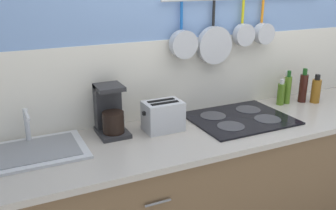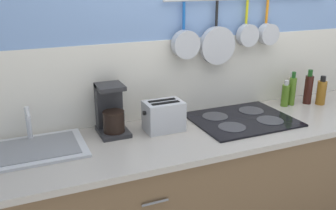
{
  "view_description": "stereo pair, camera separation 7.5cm",
  "coord_description": "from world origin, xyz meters",
  "px_view_note": "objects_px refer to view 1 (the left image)",
  "views": [
    {
      "loc": [
        -1.46,
        -1.78,
        1.77
      ],
      "look_at": [
        -0.61,
        0.0,
        1.09
      ],
      "focal_mm": 40.0,
      "sensor_mm": 36.0,
      "label": 1
    },
    {
      "loc": [
        -1.39,
        -1.82,
        1.77
      ],
      "look_at": [
        -0.61,
        0.0,
        1.09
      ],
      "focal_mm": 40.0,
      "sensor_mm": 36.0,
      "label": 2
    }
  ],
  "objects_px": {
    "bottle_olive_oil": "(316,90)",
    "toaster": "(163,116)",
    "bottle_sesame_oil": "(286,87)",
    "bottle_cooking_wine": "(303,87)",
    "bottle_vinegar": "(281,94)",
    "coffee_maker": "(110,113)",
    "bottle_dish_soap": "(288,89)"
  },
  "relations": [
    {
      "from": "toaster",
      "to": "bottle_cooking_wine",
      "type": "xyz_separation_m",
      "value": [
        1.15,
        0.05,
        0.02
      ]
    },
    {
      "from": "toaster",
      "to": "bottle_olive_oil",
      "type": "height_order",
      "value": "bottle_olive_oil"
    },
    {
      "from": "bottle_vinegar",
      "to": "bottle_sesame_oil",
      "type": "bearing_deg",
      "value": 35.41
    },
    {
      "from": "toaster",
      "to": "bottle_sesame_oil",
      "type": "bearing_deg",
      "value": 8.11
    },
    {
      "from": "bottle_sesame_oil",
      "to": "bottle_cooking_wine",
      "type": "bearing_deg",
      "value": -58.19
    },
    {
      "from": "bottle_vinegar",
      "to": "bottle_dish_soap",
      "type": "xyz_separation_m",
      "value": [
        0.06,
        0.0,
        0.02
      ]
    },
    {
      "from": "bottle_cooking_wine",
      "to": "toaster",
      "type": "bearing_deg",
      "value": -177.59
    },
    {
      "from": "toaster",
      "to": "bottle_cooking_wine",
      "type": "bearing_deg",
      "value": 2.41
    },
    {
      "from": "coffee_maker",
      "to": "toaster",
      "type": "bearing_deg",
      "value": -17.87
    },
    {
      "from": "coffee_maker",
      "to": "bottle_dish_soap",
      "type": "height_order",
      "value": "coffee_maker"
    },
    {
      "from": "bottle_cooking_wine",
      "to": "bottle_olive_oil",
      "type": "relative_size",
      "value": 1.2
    },
    {
      "from": "bottle_sesame_oil",
      "to": "coffee_maker",
      "type": "bearing_deg",
      "value": -177.52
    },
    {
      "from": "bottle_cooking_wine",
      "to": "bottle_sesame_oil",
      "type": "bearing_deg",
      "value": 121.81
    },
    {
      "from": "bottle_vinegar",
      "to": "bottle_olive_oil",
      "type": "distance_m",
      "value": 0.27
    },
    {
      "from": "toaster",
      "to": "bottle_cooking_wine",
      "type": "relative_size",
      "value": 0.97
    },
    {
      "from": "bottle_olive_oil",
      "to": "coffee_maker",
      "type": "bearing_deg",
      "value": 176.28
    },
    {
      "from": "toaster",
      "to": "bottle_vinegar",
      "type": "relative_size",
      "value": 1.29
    },
    {
      "from": "bottle_sesame_oil",
      "to": "bottle_cooking_wine",
      "type": "distance_m",
      "value": 0.13
    },
    {
      "from": "bottle_olive_oil",
      "to": "toaster",
      "type": "bearing_deg",
      "value": 179.83
    },
    {
      "from": "bottle_vinegar",
      "to": "bottle_dish_soap",
      "type": "bearing_deg",
      "value": 3.9
    },
    {
      "from": "toaster",
      "to": "bottle_dish_soap",
      "type": "xyz_separation_m",
      "value": [
        1.03,
        0.07,
        0.02
      ]
    },
    {
      "from": "bottle_sesame_oil",
      "to": "bottle_dish_soap",
      "type": "bearing_deg",
      "value": -126.2
    },
    {
      "from": "bottle_vinegar",
      "to": "bottle_olive_oil",
      "type": "bearing_deg",
      "value": -14.92
    },
    {
      "from": "bottle_vinegar",
      "to": "bottle_dish_soap",
      "type": "distance_m",
      "value": 0.07
    },
    {
      "from": "bottle_vinegar",
      "to": "toaster",
      "type": "bearing_deg",
      "value": -176.03
    },
    {
      "from": "bottle_vinegar",
      "to": "bottle_sesame_oil",
      "type": "height_order",
      "value": "bottle_sesame_oil"
    },
    {
      "from": "bottle_olive_oil",
      "to": "bottle_dish_soap",
      "type": "bearing_deg",
      "value": 159.67
    },
    {
      "from": "bottle_dish_soap",
      "to": "bottle_cooking_wine",
      "type": "relative_size",
      "value": 0.97
    },
    {
      "from": "coffee_maker",
      "to": "bottle_cooking_wine",
      "type": "height_order",
      "value": "coffee_maker"
    },
    {
      "from": "bottle_vinegar",
      "to": "bottle_sesame_oil",
      "type": "relative_size",
      "value": 0.87
    },
    {
      "from": "toaster",
      "to": "bottle_olive_oil",
      "type": "distance_m",
      "value": 1.23
    },
    {
      "from": "toaster",
      "to": "bottle_cooking_wine",
      "type": "distance_m",
      "value": 1.16
    }
  ]
}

